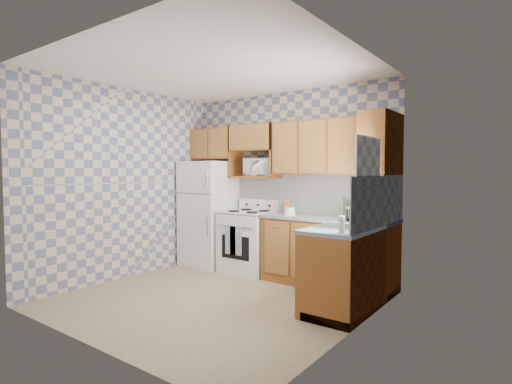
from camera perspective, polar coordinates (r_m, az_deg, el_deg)
floor at (r=4.95m, az=-5.82°, el=-14.96°), size 3.40×3.40×0.00m
back_wall at (r=5.99m, az=4.44°, el=1.31°), size 3.40×0.02×2.70m
right_wall at (r=3.79m, az=13.49°, el=0.26°), size 0.02×3.20×2.70m
backsplash_back at (r=5.79m, az=7.74°, el=-0.25°), size 2.60×0.02×0.56m
backsplash_right at (r=4.55m, az=17.28°, el=-1.24°), size 0.02×1.60×0.56m
refrigerator at (r=6.53m, az=-6.78°, el=-3.05°), size 0.75×0.70×1.68m
stove_body at (r=6.09m, az=-1.02°, el=-7.18°), size 0.76×0.65×0.90m
cooktop at (r=6.02m, az=-1.02°, el=-2.91°), size 0.76×0.65×0.02m
backguard at (r=6.24m, az=0.51°, el=-1.84°), size 0.76×0.08×0.17m
dish_towel_left at (r=5.85m, az=-3.62°, el=-6.87°), size 0.20×0.02×0.41m
dish_towel_right at (r=5.80m, az=-2.94°, el=-6.96°), size 0.20×0.02×0.41m
base_cabinets_back at (r=5.44m, az=10.18°, el=-8.56°), size 1.75×0.60×0.88m
base_cabinets_right at (r=4.76m, az=13.79°, el=-10.27°), size 0.60×1.60×0.88m
countertop_back at (r=5.36m, az=10.20°, el=-3.75°), size 1.77×0.63×0.04m
countertop_right at (r=4.68m, az=13.80°, el=-4.77°), size 0.63×1.60×0.04m
upper_cabinets_back at (r=5.46m, az=10.94°, el=6.35°), size 1.75×0.33×0.74m
upper_cabinets_fridge at (r=6.66m, az=-5.84°, el=6.81°), size 0.82×0.33×0.50m
upper_cabinets_right at (r=5.02m, az=17.41°, el=6.57°), size 0.33×0.70×0.74m
microwave_shelf at (r=6.12m, az=-0.12°, el=2.15°), size 0.80×0.33×0.03m
microwave at (r=6.08m, az=0.82°, el=3.56°), size 0.55×0.44×0.27m
sink at (r=4.36m, az=12.09°, el=-4.99°), size 0.48×0.40×0.03m
window at (r=4.21m, az=15.71°, el=1.86°), size 0.02×0.66×0.86m
bottle_0 at (r=5.03m, az=12.70°, el=-2.41°), size 0.06×0.06×0.28m
bottle_1 at (r=4.94m, az=13.48°, el=-2.63°), size 0.06×0.06×0.26m
bottle_2 at (r=5.01m, az=14.45°, el=-2.66°), size 0.06×0.06×0.24m
knife_block at (r=5.72m, az=4.57°, el=-2.07°), size 0.12×0.12×0.20m
electric_kettle at (r=5.02m, az=15.59°, el=-3.02°), size 0.14×0.14×0.18m
food_containers at (r=5.50m, az=4.82°, el=-2.77°), size 0.16×0.16×0.11m
soap_bottle at (r=3.98m, az=12.14°, el=-4.58°), size 0.06×0.06×0.17m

